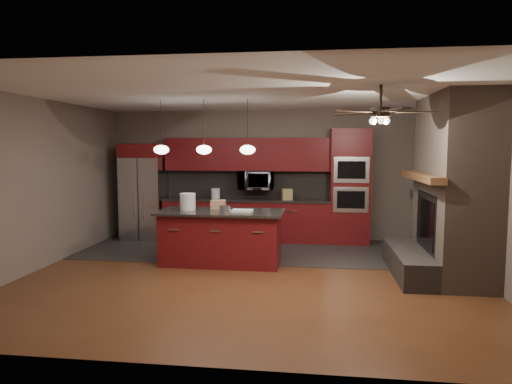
# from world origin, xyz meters

# --- Properties ---
(ground) EXTENTS (7.00, 7.00, 0.00)m
(ground) POSITION_xyz_m (0.00, 0.00, 0.00)
(ground) COLOR brown
(ground) RESTS_ON ground
(ceiling) EXTENTS (7.00, 6.00, 0.02)m
(ceiling) POSITION_xyz_m (0.00, 0.00, 2.80)
(ceiling) COLOR white
(ceiling) RESTS_ON back_wall
(back_wall) EXTENTS (7.00, 0.02, 2.80)m
(back_wall) POSITION_xyz_m (0.00, 3.00, 1.40)
(back_wall) COLOR #74675D
(back_wall) RESTS_ON ground
(right_wall) EXTENTS (0.02, 6.00, 2.80)m
(right_wall) POSITION_xyz_m (3.50, 0.00, 1.40)
(right_wall) COLOR #74675D
(right_wall) RESTS_ON ground
(left_wall) EXTENTS (0.02, 6.00, 2.80)m
(left_wall) POSITION_xyz_m (-3.50, 0.00, 1.40)
(left_wall) COLOR #74675D
(left_wall) RESTS_ON ground
(slate_tile_patch) EXTENTS (7.00, 2.40, 0.01)m
(slate_tile_patch) POSITION_xyz_m (0.00, 1.80, 0.01)
(slate_tile_patch) COLOR #2C2B28
(slate_tile_patch) RESTS_ON ground
(fireplace_column) EXTENTS (1.30, 2.10, 2.80)m
(fireplace_column) POSITION_xyz_m (3.04, 0.40, 1.30)
(fireplace_column) COLOR #6D5C4E
(fireplace_column) RESTS_ON ground
(back_cabinetry) EXTENTS (3.59, 0.64, 2.20)m
(back_cabinetry) POSITION_xyz_m (-0.48, 2.74, 0.89)
(back_cabinetry) COLOR maroon
(back_cabinetry) RESTS_ON ground
(oven_tower) EXTENTS (0.80, 0.63, 2.38)m
(oven_tower) POSITION_xyz_m (1.70, 2.69, 1.19)
(oven_tower) COLOR maroon
(oven_tower) RESTS_ON ground
(microwave) EXTENTS (0.73, 0.41, 0.50)m
(microwave) POSITION_xyz_m (-0.27, 2.75, 1.30)
(microwave) COLOR silver
(microwave) RESTS_ON back_cabinetry
(refrigerator) EXTENTS (0.89, 0.75, 2.08)m
(refrigerator) POSITION_xyz_m (-2.72, 2.62, 1.04)
(refrigerator) COLOR silver
(refrigerator) RESTS_ON ground
(kitchen_island) EXTENTS (2.17, 1.02, 0.92)m
(kitchen_island) POSITION_xyz_m (-0.61, 0.68, 0.47)
(kitchen_island) COLOR maroon
(kitchen_island) RESTS_ON ground
(white_bucket) EXTENTS (0.33, 0.33, 0.29)m
(white_bucket) POSITION_xyz_m (-1.20, 0.71, 1.06)
(white_bucket) COLOR silver
(white_bucket) RESTS_ON kitchen_island
(paint_can) EXTENTS (0.18, 0.18, 0.12)m
(paint_can) POSITION_xyz_m (-0.50, 0.47, 0.98)
(paint_can) COLOR #A2A1A6
(paint_can) RESTS_ON kitchen_island
(paint_tray) EXTENTS (0.36, 0.26, 0.03)m
(paint_tray) POSITION_xyz_m (-0.23, 0.63, 0.94)
(paint_tray) COLOR white
(paint_tray) RESTS_ON kitchen_island
(cardboard_box) EXTENTS (0.26, 0.19, 0.16)m
(cardboard_box) POSITION_xyz_m (-0.70, 0.90, 1.00)
(cardboard_box) COLOR #AB7C58
(cardboard_box) RESTS_ON kitchen_island
(counter_bucket) EXTENTS (0.25, 0.25, 0.22)m
(counter_bucket) POSITION_xyz_m (-1.15, 2.70, 1.01)
(counter_bucket) COLOR white
(counter_bucket) RESTS_ON back_cabinetry
(counter_box) EXTENTS (0.25, 0.22, 0.23)m
(counter_box) POSITION_xyz_m (0.40, 2.65, 1.01)
(counter_box) COLOR tan
(counter_box) RESTS_ON back_cabinetry
(pendant_left) EXTENTS (0.26, 0.26, 0.92)m
(pendant_left) POSITION_xyz_m (-1.65, 0.70, 1.96)
(pendant_left) COLOR black
(pendant_left) RESTS_ON ceiling
(pendant_center) EXTENTS (0.26, 0.26, 0.92)m
(pendant_center) POSITION_xyz_m (-0.90, 0.70, 1.96)
(pendant_center) COLOR black
(pendant_center) RESTS_ON ceiling
(pendant_right) EXTENTS (0.26, 0.26, 0.92)m
(pendant_right) POSITION_xyz_m (-0.15, 0.70, 1.96)
(pendant_right) COLOR black
(pendant_right) RESTS_ON ceiling
(ceiling_fan) EXTENTS (1.27, 1.33, 0.41)m
(ceiling_fan) POSITION_xyz_m (1.80, -0.80, 2.46)
(ceiling_fan) COLOR black
(ceiling_fan) RESTS_ON ceiling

